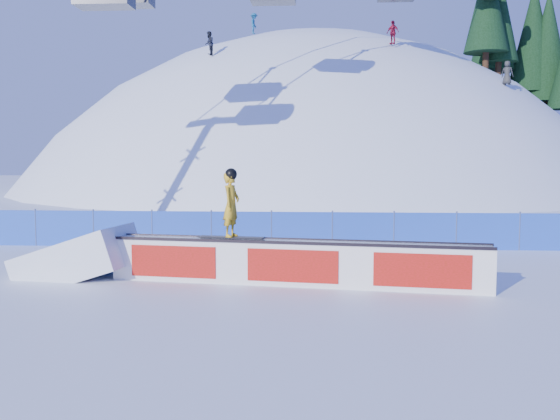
{
  "coord_description": "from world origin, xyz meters",
  "views": [
    {
      "loc": [
        0.62,
        -15.84,
        3.02
      ],
      "look_at": [
        -0.44,
        0.3,
        1.62
      ],
      "focal_mm": 40.0,
      "sensor_mm": 36.0,
      "label": 1
    }
  ],
  "objects": [
    {
      "name": "safety_fence",
      "position": [
        0.0,
        4.5,
        0.6
      ],
      "size": [
        22.05,
        0.05,
        1.3
      ],
      "color": "blue",
      "rests_on": "ground"
    },
    {
      "name": "ground",
      "position": [
        0.0,
        0.0,
        0.0
      ],
      "size": [
        160.0,
        160.0,
        0.0
      ],
      "primitive_type": "plane",
      "color": "white",
      "rests_on": "ground"
    },
    {
      "name": "snow_hill",
      "position": [
        0.0,
        42.0,
        -18.0
      ],
      "size": [
        64.0,
        64.0,
        64.0
      ],
      "color": "white",
      "rests_on": "ground"
    },
    {
      "name": "snowboarder",
      "position": [
        -1.51,
        -1.18,
        1.89
      ],
      "size": [
        1.62,
        0.65,
        1.67
      ],
      "rotation": [
        0.0,
        0.0,
        1.28
      ],
      "color": "black",
      "rests_on": "rail_box"
    },
    {
      "name": "snow_ramp",
      "position": [
        -5.53,
        -0.6,
        0.0
      ],
      "size": [
        3.12,
        2.2,
        1.81
      ],
      "primitive_type": null,
      "rotation": [
        0.0,
        -0.31,
        -0.14
      ],
      "color": "white",
      "rests_on": "ground"
    },
    {
      "name": "rail_box",
      "position": [
        0.02,
        -1.39,
        0.53
      ],
      "size": [
        8.96,
        1.89,
        1.08
      ],
      "rotation": [
        0.0,
        0.0,
        -0.14
      ],
      "color": "white",
      "rests_on": "ground"
    },
    {
      "name": "distant_skiers",
      "position": [
        0.49,
        31.49,
        11.65
      ],
      "size": [
        21.73,
        8.39,
        6.75
      ],
      "color": "black",
      "rests_on": "ground"
    }
  ]
}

